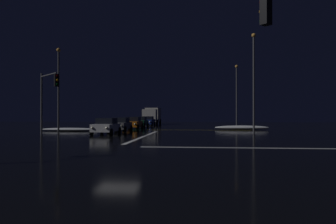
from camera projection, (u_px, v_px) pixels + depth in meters
The scene contains 17 objects.
ground at pixel (118, 147), 19.78m from camera, with size 120.00×120.00×0.10m, color black.
stop_line_north at pixel (144, 136), 28.95m from camera, with size 0.35×15.88×0.01m.
centre_line_ns at pixel (160, 130), 40.50m from camera, with size 22.00×0.15×0.01m.
crosswalk_bar_east at pixel (278, 148), 18.86m from camera, with size 15.88×0.40×0.01m.
snow_bank_left_curb at pixel (70, 129), 37.84m from camera, with size 6.76×1.50×0.37m.
snow_bank_right_curb at pixel (242, 128), 40.81m from camera, with size 6.62×1.50×0.53m.
sedan_white at pixel (106, 126), 31.39m from camera, with size 2.02×4.33×1.57m.
sedan_gray at pixel (120, 124), 36.67m from camera, with size 2.02×4.33×1.57m.
sedan_orange at pixel (133, 123), 42.47m from camera, with size 2.02×4.33×1.57m.
sedan_green at pixel (140, 122), 48.24m from camera, with size 2.02×4.33×1.57m.
sedan_blue at pixel (148, 121), 54.35m from camera, with size 2.02×4.33×1.57m.
box_truck at pixel (152, 115), 61.48m from camera, with size 2.68×8.28×3.08m.
traffic_signal_nw at pixel (48, 92), 29.04m from camera, with size 2.92×2.92×5.69m.
traffic_signal_se at pixel (320, 33), 10.35m from camera, with size 2.67×2.67×6.61m.
streetlamp_left_near at pixel (58, 84), 35.57m from camera, with size 0.44×0.44×9.08m.
streetlamp_right_far at pixel (237, 91), 49.47m from camera, with size 0.44×0.44×9.31m.
streetlamp_right_near at pixel (254, 76), 33.55m from camera, with size 0.44×0.44×10.18m.
Camera 1 is at (4.92, -19.40, 1.96)m, focal length 35.32 mm.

